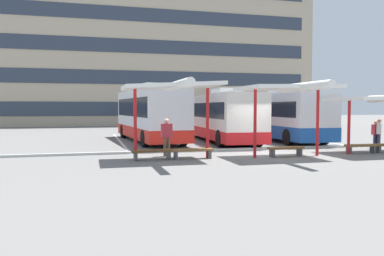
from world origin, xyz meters
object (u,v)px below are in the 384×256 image
(bench_2, at_px, (286,149))
(waiting_passenger_1, at_px, (167,134))
(bench_0, at_px, (152,152))
(bench_3, at_px, (361,147))
(waiting_shelter_0, at_px, (173,88))
(coach_bus_0, at_px, (150,115))
(bench_1, at_px, (193,151))
(coach_bus_1, at_px, (221,117))
(waiting_passenger_2, at_px, (376,133))
(waiting_shelter_2, at_px, (383,99))
(waiting_shelter_1, at_px, (290,89))
(waiting_passenger_0, at_px, (379,132))
(coach_bus_2, at_px, (275,117))

(bench_2, distance_m, waiting_passenger_1, 5.60)
(bench_0, distance_m, bench_3, 10.39)
(waiting_shelter_0, bearing_deg, bench_0, 167.77)
(coach_bus_0, bearing_deg, bench_0, -97.81)
(bench_0, xyz_separation_m, bench_1, (1.80, -0.03, 0.00))
(coach_bus_1, xyz_separation_m, waiting_passenger_2, (6.84, -6.54, -0.74))
(waiting_shelter_2, xyz_separation_m, waiting_passenger_2, (1.45, 2.21, -1.80))
(waiting_shelter_2, bearing_deg, waiting_shelter_1, -178.94)
(bench_2, bearing_deg, bench_3, 1.93)
(bench_0, distance_m, waiting_shelter_1, 6.83)
(waiting_passenger_0, bearing_deg, coach_bus_0, 145.91)
(bench_1, distance_m, waiting_passenger_1, 1.71)
(bench_2, xyz_separation_m, bench_3, (4.19, 0.14, -0.00))
(coach_bus_1, xyz_separation_m, bench_0, (-5.91, -8.15, -1.28))
(waiting_shelter_2, xyz_separation_m, bench_3, (-0.90, 0.39, -2.34))
(waiting_shelter_0, height_order, waiting_passenger_1, waiting_shelter_0)
(waiting_shelter_0, height_order, bench_3, waiting_shelter_0)
(coach_bus_1, xyz_separation_m, waiting_shelter_2, (5.38, -8.75, 1.06))
(coach_bus_2, distance_m, waiting_shelter_0, 12.93)
(bench_0, distance_m, bench_2, 6.22)
(coach_bus_1, distance_m, coach_bus_2, 4.31)
(coach_bus_1, distance_m, bench_2, 8.60)
(waiting_passenger_2, bearing_deg, coach_bus_2, 109.93)
(coach_bus_0, relative_size, waiting_shelter_0, 2.34)
(bench_1, bearing_deg, waiting_passenger_1, 126.41)
(bench_0, xyz_separation_m, bench_2, (6.21, -0.34, -0.00))
(bench_2, relative_size, waiting_passenger_0, 1.07)
(bench_1, height_order, waiting_shelter_2, waiting_shelter_2)
(coach_bus_1, distance_m, waiting_passenger_2, 9.49)
(bench_1, bearing_deg, waiting_passenger_0, 7.50)
(waiting_shelter_0, bearing_deg, bench_2, -1.60)
(waiting_passenger_0, bearing_deg, bench_2, -165.10)
(bench_1, height_order, bench_3, same)
(waiting_shelter_2, height_order, waiting_passenger_1, waiting_shelter_2)
(coach_bus_2, xyz_separation_m, waiting_shelter_1, (-3.98, -9.36, 1.49))
(bench_3, distance_m, waiting_passenger_1, 9.65)
(bench_1, xyz_separation_m, bench_3, (8.59, -0.17, -0.01))
(waiting_shelter_2, bearing_deg, waiting_shelter_0, 177.81)
(waiting_shelter_2, bearing_deg, bench_2, 177.19)
(coach_bus_2, xyz_separation_m, waiting_passenger_1, (-9.31, -7.46, -0.59))
(waiting_shelter_0, height_order, waiting_shelter_1, waiting_shelter_0)
(coach_bus_0, xyz_separation_m, coach_bus_2, (8.92, -0.55, -0.15))
(coach_bus_2, height_order, bench_1, coach_bus_2)
(coach_bus_0, bearing_deg, waiting_passenger_0, -34.09)
(waiting_shelter_0, xyz_separation_m, waiting_shelter_1, (5.31, -0.49, -0.02))
(bench_1, bearing_deg, waiting_shelter_2, -3.37)
(waiting_shelter_1, height_order, bench_2, waiting_shelter_1)
(coach_bus_0, distance_m, waiting_shelter_0, 9.53)
(bench_2, xyz_separation_m, waiting_shelter_2, (5.09, -0.25, 2.34))
(bench_2, distance_m, bench_3, 4.19)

